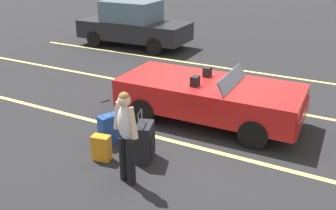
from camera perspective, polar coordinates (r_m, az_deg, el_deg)
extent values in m
plane|color=black|center=(8.74, 6.18, -2.30)|extent=(80.00, 80.00, 0.00)
cube|color=#EAE066|center=(7.66, 2.41, -6.02)|extent=(18.00, 0.12, 0.01)
cube|color=#EAE066|center=(9.94, 9.21, 0.73)|extent=(18.00, 0.12, 0.01)
cube|color=#EAE066|center=(12.38, 13.41, 4.89)|extent=(18.00, 0.12, 0.01)
cube|color=red|center=(8.50, 6.35, 1.48)|extent=(4.14, 1.86, 0.64)
cube|color=red|center=(8.20, 15.72, -0.94)|extent=(1.35, 1.70, 0.38)
cube|color=slate|center=(8.19, 9.85, 3.94)|extent=(0.22, 1.55, 0.31)
cube|color=black|center=(8.75, 6.08, 5.12)|extent=(0.17, 0.22, 0.22)
cube|color=black|center=(8.09, 4.19, 3.71)|extent=(0.17, 0.22, 0.22)
cylinder|color=black|center=(9.04, 15.65, -0.10)|extent=(0.60, 0.23, 0.60)
cylinder|color=black|center=(7.59, 13.06, -4.38)|extent=(0.60, 0.23, 0.60)
cylinder|color=black|center=(9.77, 0.99, 2.53)|extent=(0.60, 0.23, 0.60)
cylinder|color=black|center=(8.45, -3.80, -0.91)|extent=(0.60, 0.23, 0.60)
cube|color=black|center=(6.97, -3.59, -5.74)|extent=(0.42, 0.54, 0.74)
cube|color=black|center=(6.97, -2.37, -6.24)|extent=(0.14, 0.37, 0.41)
cylinder|color=gray|center=(6.88, -4.08, -1.55)|extent=(0.03, 0.03, 0.25)
cylinder|color=gray|center=(6.65, -4.60, -2.49)|extent=(0.03, 0.03, 0.25)
cylinder|color=black|center=(6.71, -4.36, -1.06)|extent=(0.11, 0.26, 0.03)
sphere|color=black|center=(7.30, -4.04, -7.45)|extent=(0.04, 0.04, 0.04)
sphere|color=black|center=(7.03, -4.68, -8.82)|extent=(0.04, 0.04, 0.04)
cube|color=#1E479E|center=(7.65, -9.08, -3.73)|extent=(0.37, 0.46, 0.62)
cylinder|color=gray|center=(7.57, -8.85, -0.24)|extent=(0.03, 0.03, 0.29)
cylinder|color=gray|center=(7.46, -10.28, -0.66)|extent=(0.03, 0.03, 0.29)
cylinder|color=black|center=(7.46, -9.63, 0.58)|extent=(0.11, 0.21, 0.03)
sphere|color=black|center=(7.92, -8.43, -5.10)|extent=(0.04, 0.04, 0.04)
sphere|color=black|center=(7.80, -10.18, -5.70)|extent=(0.04, 0.04, 0.04)
cube|color=orange|center=(7.12, -10.22, -6.53)|extent=(0.37, 0.26, 0.50)
sphere|color=black|center=(7.23, -11.22, -8.22)|extent=(0.04, 0.04, 0.04)
sphere|color=black|center=(7.13, -9.52, -8.58)|extent=(0.04, 0.04, 0.04)
cylinder|color=black|center=(6.42, -6.88, -8.18)|extent=(0.19, 0.19, 0.82)
cylinder|color=black|center=(6.28, -5.76, -8.88)|extent=(0.19, 0.19, 0.82)
ellipsoid|color=silver|center=(6.01, -6.62, -2.74)|extent=(0.37, 0.31, 0.60)
sphere|color=beige|center=(5.85, -6.79, 0.74)|extent=(0.21, 0.21, 0.21)
sphere|color=olive|center=(5.83, -6.81, 1.17)|extent=(0.18, 0.18, 0.18)
cylinder|color=beige|center=(6.13, -7.82, -1.58)|extent=(0.21, 0.14, 0.53)
cylinder|color=beige|center=(5.84, -5.41, -2.79)|extent=(0.21, 0.14, 0.53)
cube|color=black|center=(15.40, -5.24, 11.48)|extent=(4.55, 1.92, 0.70)
cube|color=slate|center=(15.32, -5.67, 14.26)|extent=(2.14, 1.68, 0.80)
cylinder|color=black|center=(15.53, 0.90, 10.35)|extent=(0.65, 0.24, 0.64)
cylinder|color=black|center=(14.09, -2.06, 9.03)|extent=(0.65, 0.24, 0.64)
cylinder|color=black|center=(16.89, -7.83, 11.18)|extent=(0.65, 0.24, 0.64)
cylinder|color=black|center=(15.58, -11.26, 9.97)|extent=(0.65, 0.24, 0.64)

